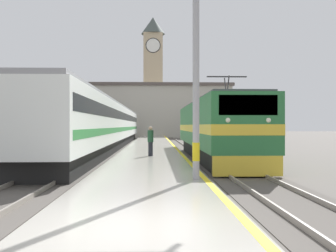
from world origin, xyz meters
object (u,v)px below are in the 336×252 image
(locomotive_train, at_px, (213,129))
(passenger_train, at_px, (110,125))
(clock_tower, at_px, (153,73))
(person_on_platform, at_px, (151,141))
(catenary_mast, at_px, (200,55))

(locomotive_train, relative_size, passenger_train, 0.38)
(passenger_train, distance_m, clock_tower, 44.32)
(passenger_train, height_order, person_on_platform, passenger_train)
(catenary_mast, height_order, person_on_platform, catenary_mast)
(catenary_mast, relative_size, person_on_platform, 4.71)
(locomotive_train, height_order, clock_tower, clock_tower)
(person_on_platform, distance_m, clock_tower, 58.50)
(passenger_train, distance_m, catenary_mast, 25.01)
(catenary_mast, distance_m, person_on_platform, 10.38)
(locomotive_train, bearing_deg, clock_tower, 94.06)
(passenger_train, xyz_separation_m, catenary_mast, (5.67, -24.26, 2.24))
(person_on_platform, relative_size, clock_tower, 0.07)
(passenger_train, relative_size, clock_tower, 2.01)
(clock_tower, bearing_deg, passenger_train, -95.22)
(catenary_mast, relative_size, clock_tower, 0.33)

